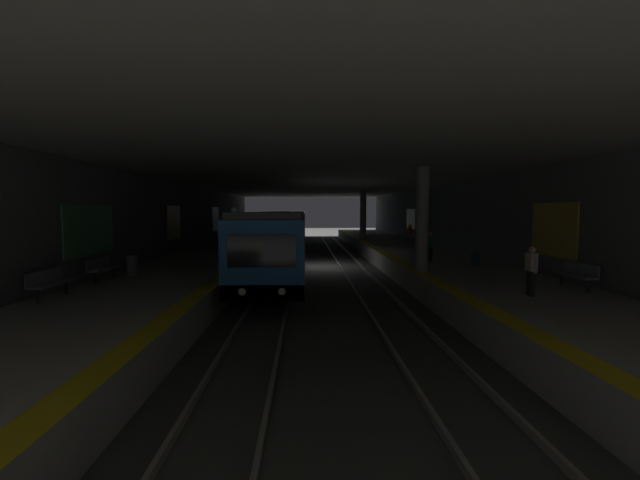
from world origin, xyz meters
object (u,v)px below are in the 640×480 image
bench_left_near (577,273)px  person_waiting_near (531,269)px  metro_train (292,226)px  person_walking_mid (410,235)px  trash_bin (132,266)px  bench_left_mid (410,235)px  pillar_near (422,220)px  person_standing_far (430,246)px  suitcase_rolling (475,259)px  bench_right_near (50,281)px  backpack_on_floor (422,245)px  bench_right_far (204,239)px  person_boarding (365,228)px  pillar_far (363,215)px  bench_left_far (400,233)px  bench_right_mid (102,267)px

bench_left_near → person_waiting_near: person_waiting_near is taller
metro_train → person_walking_mid: bearing=-149.4°
metro_train → trash_bin: bearing=168.4°
bench_left_mid → bench_left_near: bearing=180.0°
pillar_near → person_walking_mid: pillar_near is taller
person_standing_far → suitcase_rolling: 2.37m
bench_right_near → backpack_on_floor: bench_right_near is taller
bench_right_far → metro_train: bearing=-26.4°
pillar_near → person_walking_mid: size_ratio=2.64×
person_boarding → pillar_far: bearing=170.1°
suitcase_rolling → person_walking_mid: bearing=5.0°
bench_left_far → bench_right_mid: bearing=144.0°
bench_right_far → person_boarding: bearing=-53.7°
pillar_near → person_standing_far: bearing=-23.6°
person_boarding → trash_bin: (-24.57, 13.13, -0.51)m
bench_left_near → person_walking_mid: 15.30m
bench_right_near → bench_right_mid: bearing=0.0°
person_waiting_near → person_standing_far: person_standing_far is taller
pillar_far → person_waiting_near: 23.34m
suitcase_rolling → pillar_near: bearing=119.3°
bench_left_mid → suitcase_rolling: 16.22m
pillar_near → bench_right_near: 13.96m
pillar_near → trash_bin: pillar_near is taller
person_standing_far → trash_bin: bearing=107.4°
bench_right_near → suitcase_rolling: size_ratio=1.92×
bench_right_far → person_standing_far: bearing=-125.3°
bench_left_far → person_standing_far: bearing=171.4°
pillar_far → bench_right_mid: size_ratio=2.68×
bench_right_far → person_boarding: 17.20m
pillar_near → person_waiting_near: pillar_near is taller
metro_train → person_walking_mid: metro_train is taller
bench_right_near → person_boarding: (28.67, -13.86, 0.41)m
person_standing_far → suitcase_rolling: size_ratio=1.76×
bench_right_mid → person_walking_mid: size_ratio=0.99×
bench_right_near → person_standing_far: 16.59m
bench_right_far → trash_bin: 14.41m
pillar_far → metro_train: pillar_far is taller
metro_train → bench_left_mid: bearing=-127.4°
pillar_far → bench_left_far: 5.77m
bench_left_far → person_standing_far: (-18.27, 2.75, 0.31)m
bench_right_mid → bench_right_far: size_ratio=1.00×
bench_right_near → suitcase_rolling: (6.88, -16.08, -0.23)m
bench_left_mid → backpack_on_floor: bearing=172.4°
bench_left_mid → pillar_far: bearing=90.0°
bench_right_far → person_waiting_near: 23.82m
backpack_on_floor → suitcase_rolling: bearing=179.6°
bench_right_near → person_boarding: bearing=-25.8°
suitcase_rolling → bench_left_far: bearing=-2.9°
bench_left_far → bench_right_mid: 29.04m
metro_train → person_boarding: metro_train is taller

